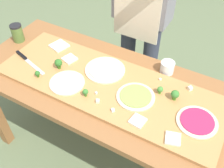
{
  "coord_description": "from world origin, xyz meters",
  "views": [
    {
      "loc": [
        0.56,
        -0.96,
        1.89
      ],
      "look_at": [
        0.03,
        -0.03,
        0.83
      ],
      "focal_mm": 42.06,
      "sensor_mm": 36.0,
      "label": 1
    }
  ],
  "objects_px": {
    "pizza_slice_center": "(70,59)",
    "pizza_whole_beet_magenta": "(197,122)",
    "broccoli_floret_front_right": "(37,74)",
    "broccoli_floret_center_right": "(58,63)",
    "broccoli_floret_back_mid": "(175,94)",
    "cheese_crumble_c": "(98,101)",
    "pizza_whole_pesto_green": "(136,96)",
    "pizza_whole_cheese_artichoke": "(105,70)",
    "cook_center": "(143,6)",
    "cheese_crumble_b": "(113,110)",
    "prep_table": "(109,97)",
    "chefs_knife": "(26,59)",
    "cheese_crumble_e": "(190,88)",
    "pizza_slice_far_right": "(173,139)",
    "pizza_whole_white_garlic": "(67,83)",
    "pizza_slice_near_left": "(138,121)",
    "pizza_slice_near_right": "(59,46)",
    "flour_cup": "(167,68)",
    "sauce_jar": "(17,33)",
    "broccoli_floret_front_left": "(85,92)",
    "cheese_crumble_d": "(96,93)",
    "cheese_crumble_a": "(160,79)",
    "broccoli_floret_back_right": "(160,90)"
  },
  "relations": [
    {
      "from": "prep_table",
      "to": "broccoli_floret_front_right",
      "type": "height_order",
      "value": "broccoli_floret_front_right"
    },
    {
      "from": "pizza_slice_near_left",
      "to": "cheese_crumble_a",
      "type": "xyz_separation_m",
      "value": [
        -0.02,
        0.34,
        0.0
      ]
    },
    {
      "from": "broccoli_floret_front_left",
      "to": "broccoli_floret_back_mid",
      "type": "bearing_deg",
      "value": 26.47
    },
    {
      "from": "pizza_whole_pesto_green",
      "to": "broccoli_floret_center_right",
      "type": "xyz_separation_m",
      "value": [
        -0.52,
        -0.01,
        0.03
      ]
    },
    {
      "from": "cheese_crumble_c",
      "to": "sauce_jar",
      "type": "distance_m",
      "value": 0.85
    },
    {
      "from": "cheese_crumble_b",
      "to": "flour_cup",
      "type": "height_order",
      "value": "flour_cup"
    },
    {
      "from": "prep_table",
      "to": "pizza_whole_beet_magenta",
      "type": "xyz_separation_m",
      "value": [
        0.54,
        -0.04,
        0.14
      ]
    },
    {
      "from": "prep_table",
      "to": "sauce_jar",
      "type": "bearing_deg",
      "value": 174.66
    },
    {
      "from": "pizza_slice_center",
      "to": "pizza_whole_beet_magenta",
      "type": "bearing_deg",
      "value": -6.14
    },
    {
      "from": "pizza_slice_center",
      "to": "cheese_crumble_c",
      "type": "bearing_deg",
      "value": -32.46
    },
    {
      "from": "pizza_slice_far_right",
      "to": "sauce_jar",
      "type": "height_order",
      "value": "sauce_jar"
    },
    {
      "from": "pizza_slice_far_right",
      "to": "broccoli_floret_back_mid",
      "type": "xyz_separation_m",
      "value": [
        -0.09,
        0.25,
        0.03
      ]
    },
    {
      "from": "chefs_knife",
      "to": "cheese_crumble_e",
      "type": "relative_size",
      "value": 13.87
    },
    {
      "from": "broccoli_floret_front_right",
      "to": "broccoli_floret_center_right",
      "type": "bearing_deg",
      "value": 64.32
    },
    {
      "from": "chefs_knife",
      "to": "broccoli_floret_back_right",
      "type": "relative_size",
      "value": 6.04
    },
    {
      "from": "pizza_slice_near_left",
      "to": "cheese_crumble_b",
      "type": "height_order",
      "value": "cheese_crumble_b"
    },
    {
      "from": "pizza_whole_white_garlic",
      "to": "flour_cup",
      "type": "distance_m",
      "value": 0.62
    },
    {
      "from": "broccoli_floret_front_right",
      "to": "broccoli_floret_front_left",
      "type": "relative_size",
      "value": 0.87
    },
    {
      "from": "chefs_knife",
      "to": "pizza_whole_beet_magenta",
      "type": "bearing_deg",
      "value": 2.51
    },
    {
      "from": "chefs_knife",
      "to": "pizza_slice_near_right",
      "type": "height_order",
      "value": "chefs_knife"
    },
    {
      "from": "broccoli_floret_back_mid",
      "to": "cheese_crumble_c",
      "type": "xyz_separation_m",
      "value": [
        -0.36,
        -0.23,
        -0.03
      ]
    },
    {
      "from": "pizza_slice_near_left",
      "to": "pizza_slice_near_right",
      "type": "bearing_deg",
      "value": 157.02
    },
    {
      "from": "broccoli_floret_back_mid",
      "to": "cheese_crumble_b",
      "type": "relative_size",
      "value": 3.87
    },
    {
      "from": "cheese_crumble_b",
      "to": "cook_center",
      "type": "relative_size",
      "value": 0.01
    },
    {
      "from": "prep_table",
      "to": "pizza_slice_far_right",
      "type": "relative_size",
      "value": 23.9
    },
    {
      "from": "broccoli_floret_front_right",
      "to": "sauce_jar",
      "type": "xyz_separation_m",
      "value": [
        -0.39,
        0.25,
        0.02
      ]
    },
    {
      "from": "cheese_crumble_d",
      "to": "chefs_knife",
      "type": "bearing_deg",
      "value": 176.63
    },
    {
      "from": "pizza_slice_near_left",
      "to": "pizza_slice_center",
      "type": "bearing_deg",
      "value": 158.5
    },
    {
      "from": "cheese_crumble_d",
      "to": "broccoli_floret_center_right",
      "type": "bearing_deg",
      "value": 166.77
    },
    {
      "from": "pizza_slice_near_right",
      "to": "broccoli_floret_back_mid",
      "type": "height_order",
      "value": "broccoli_floret_back_mid"
    },
    {
      "from": "chefs_knife",
      "to": "cheese_crumble_a",
      "type": "xyz_separation_m",
      "value": [
        0.83,
        0.25,
        0.0
      ]
    },
    {
      "from": "chefs_knife",
      "to": "cheese_crumble_e",
      "type": "bearing_deg",
      "value": 14.47
    },
    {
      "from": "pizza_slice_far_right",
      "to": "pizza_whole_white_garlic",
      "type": "bearing_deg",
      "value": 174.69
    },
    {
      "from": "pizza_slice_near_left",
      "to": "broccoli_floret_front_right",
      "type": "relative_size",
      "value": 1.71
    },
    {
      "from": "chefs_knife",
      "to": "flour_cup",
      "type": "xyz_separation_m",
      "value": [
        0.83,
        0.36,
        0.01
      ]
    },
    {
      "from": "pizza_whole_cheese_artichoke",
      "to": "cheese_crumble_c",
      "type": "bearing_deg",
      "value": -68.16
    },
    {
      "from": "broccoli_floret_front_right",
      "to": "pizza_slice_center",
      "type": "bearing_deg",
      "value": 73.16
    },
    {
      "from": "chefs_knife",
      "to": "cheese_crumble_c",
      "type": "bearing_deg",
      "value": -7.91
    },
    {
      "from": "pizza_slice_far_right",
      "to": "broccoli_floret_front_left",
      "type": "relative_size",
      "value": 1.49
    },
    {
      "from": "pizza_whole_beet_magenta",
      "to": "sauce_jar",
      "type": "xyz_separation_m",
      "value": [
        -1.33,
        0.11,
        0.04
      ]
    },
    {
      "from": "pizza_slice_near_right",
      "to": "pizza_slice_near_left",
      "type": "xyz_separation_m",
      "value": [
        0.75,
        -0.32,
        0.0
      ]
    },
    {
      "from": "cheese_crumble_b",
      "to": "broccoli_floret_back_mid",
      "type": "bearing_deg",
      "value": 43.64
    },
    {
      "from": "cheese_crumble_c",
      "to": "cheese_crumble_e",
      "type": "distance_m",
      "value": 0.53
    },
    {
      "from": "pizza_whole_beet_magenta",
      "to": "cook_center",
      "type": "xyz_separation_m",
      "value": [
        -0.62,
        0.65,
        0.18
      ]
    },
    {
      "from": "cheese_crumble_c",
      "to": "cheese_crumble_e",
      "type": "relative_size",
      "value": 0.88
    },
    {
      "from": "chefs_knife",
      "to": "broccoli_floret_back_mid",
      "type": "bearing_deg",
      "value": 8.59
    },
    {
      "from": "broccoli_floret_front_right",
      "to": "pizza_whole_white_garlic",
      "type": "bearing_deg",
      "value": 11.81
    },
    {
      "from": "broccoli_floret_back_mid",
      "to": "cheese_crumble_c",
      "type": "relative_size",
      "value": 3.38
    },
    {
      "from": "cook_center",
      "to": "broccoli_floret_back_mid",
      "type": "bearing_deg",
      "value": -50.19
    },
    {
      "from": "pizza_whole_pesto_green",
      "to": "pizza_whole_white_garlic",
      "type": "bearing_deg",
      "value": -166.21
    }
  ]
}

